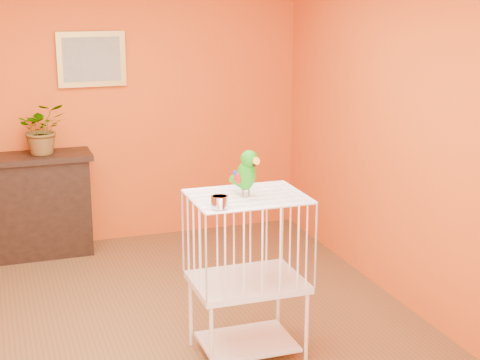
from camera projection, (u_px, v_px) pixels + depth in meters
name	position (u px, v px, depth m)	size (l,w,h in m)	color
ground	(150.00, 341.00, 5.10)	(4.50, 4.50, 0.00)	brown
room_shell	(142.00, 116.00, 4.70)	(4.50, 4.50, 4.50)	#D95114
console_cabinet	(22.00, 207.00, 6.61)	(1.27, 0.46, 0.94)	black
potted_plant	(43.00, 134.00, 6.53)	(0.41, 0.46, 0.36)	#26722D
framed_picture	(92.00, 59.00, 6.69)	(0.62, 0.04, 0.50)	gold
birdcage	(247.00, 274.00, 4.78)	(0.72, 0.55, 1.10)	white
feed_cup	(220.00, 202.00, 4.37)	(0.10, 0.10, 0.07)	silver
parrot	(246.00, 172.00, 4.61)	(0.16, 0.27, 0.30)	#59544C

